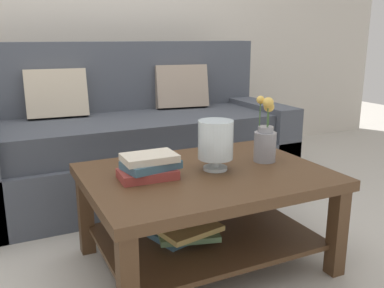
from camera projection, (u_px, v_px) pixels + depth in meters
The scene contains 7 objects.
ground_plane at pixel (165, 236), 2.38m from camera, with size 10.00×10.00×0.00m, color #B7B2A8.
back_wall at pixel (87, 5), 3.48m from camera, with size 6.40×0.12×2.70m, color beige.
couch at pixel (134, 142), 3.01m from camera, with size 2.18×0.90×1.06m.
coffee_table at pixel (204, 198), 2.03m from camera, with size 1.12×0.83×0.48m.
book_stack_main at pixel (149, 166), 1.89m from camera, with size 0.28×0.20×0.11m.
glass_hurricane_vase at pixel (216, 141), 1.99m from camera, with size 0.17×0.17×0.24m.
flower_pitcher at pixel (265, 139), 2.13m from camera, with size 0.11×0.11×0.33m.
Camera 1 is at (-0.80, -2.02, 1.10)m, focal length 39.34 mm.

